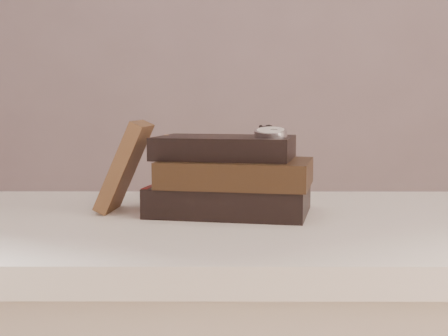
{
  "coord_description": "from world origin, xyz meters",
  "views": [
    {
      "loc": [
        -0.02,
        -0.65,
        0.93
      ],
      "look_at": [
        -0.03,
        0.4,
        0.82
      ],
      "focal_mm": 51.5,
      "sensor_mm": 36.0,
      "label": 1
    }
  ],
  "objects": [
    {
      "name": "pocket_watch",
      "position": [
        0.05,
        0.37,
        0.89
      ],
      "size": [
        0.06,
        0.16,
        0.02
      ],
      "color": "silver",
      "rests_on": "book_stack"
    },
    {
      "name": "book_stack",
      "position": [
        -0.02,
        0.4,
        0.81
      ],
      "size": [
        0.28,
        0.22,
        0.13
      ],
      "color": "black",
      "rests_on": "table"
    },
    {
      "name": "journal",
      "position": [
        -0.19,
        0.41,
        0.83
      ],
      "size": [
        0.09,
        0.1,
        0.15
      ],
      "primitive_type": "cube",
      "rotation": [
        0.0,
        0.42,
        -0.1
      ],
      "color": "#452D1A",
      "rests_on": "table"
    },
    {
      "name": "eyeglasses",
      "position": [
        -0.09,
        0.5,
        0.82
      ],
      "size": [
        0.13,
        0.14,
        0.05
      ],
      "color": "silver",
      "rests_on": "book_stack"
    },
    {
      "name": "table",
      "position": [
        0.0,
        0.35,
        0.66
      ],
      "size": [
        1.0,
        0.6,
        0.75
      ],
      "color": "white",
      "rests_on": "ground"
    }
  ]
}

